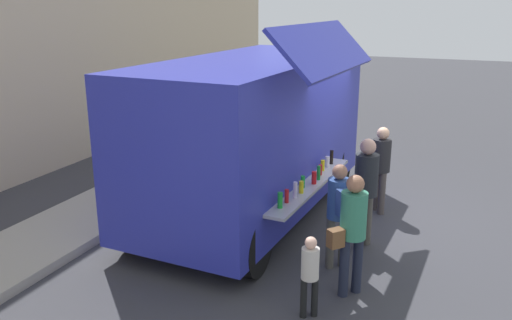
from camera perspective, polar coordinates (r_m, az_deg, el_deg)
ground_plane at (r=10.22m, az=10.82°, el=-5.57°), size 60.00×60.00×0.00m
food_truck_main at (r=9.56m, az=-0.23°, el=3.05°), size 5.77×3.18×3.50m
trash_bin at (r=13.90m, az=-3.27°, el=2.87°), size 0.60×0.60×1.02m
customer_front_ordering at (r=8.50m, az=11.64°, el=-2.57°), size 0.58×0.40×1.80m
customer_mid_with_backpack at (r=7.78m, az=8.95°, el=-4.92°), size 0.50×0.48×1.60m
customer_rear_waiting at (r=7.10m, az=10.28°, el=-6.93°), size 0.51×0.46×1.69m
customer_extra_browsing at (r=10.03m, az=13.28°, el=-0.23°), size 0.33×0.33×1.64m
child_near_queue at (r=6.69m, az=5.81°, el=-11.64°), size 0.22×0.22×1.09m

